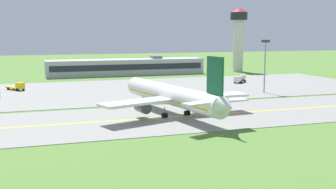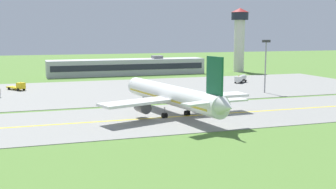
{
  "view_description": "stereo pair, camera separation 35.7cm",
  "coord_description": "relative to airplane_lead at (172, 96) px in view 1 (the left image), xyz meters",
  "views": [
    {
      "loc": [
        -24.88,
        -77.68,
        16.76
      ],
      "look_at": [
        2.34,
        4.12,
        4.0
      ],
      "focal_mm": 45.07,
      "sensor_mm": 36.0,
      "label": 1
    },
    {
      "loc": [
        -24.54,
        -77.79,
        16.76
      ],
      "look_at": [
        2.34,
        4.12,
        4.0
      ],
      "focal_mm": 45.07,
      "sensor_mm": 36.0,
      "label": 2
    }
  ],
  "objects": [
    {
      "name": "ground_plane",
      "position": [
        -2.44,
        -1.64,
        -4.13
      ],
      "size": [
        500.0,
        500.0,
        0.0
      ],
      "primitive_type": "plane",
      "color": "#517A33"
    },
    {
      "name": "taxiway_strip",
      "position": [
        -2.44,
        -1.64,
        -4.08
      ],
      "size": [
        240.0,
        28.0,
        0.1
      ],
      "primitive_type": "cube",
      "color": "gray",
      "rests_on": "ground"
    },
    {
      "name": "apron_pad",
      "position": [
        7.56,
        40.36,
        -4.08
      ],
      "size": [
        140.0,
        52.0,
        0.1
      ],
      "primitive_type": "cube",
      "color": "gray",
      "rests_on": "ground"
    },
    {
      "name": "taxiway_centreline",
      "position": [
        -2.44,
        -1.64,
        -4.03
      ],
      "size": [
        220.0,
        0.6,
        0.01
      ],
      "primitive_type": "cube",
      "color": "yellow",
      "rests_on": "taxiway_strip"
    },
    {
      "name": "airplane_lead",
      "position": [
        0.0,
        0.0,
        0.0
      ],
      "size": [
        32.18,
        39.46,
        12.7
      ],
      "color": "white",
      "rests_on": "ground"
    },
    {
      "name": "service_truck_fuel",
      "position": [
        -30.51,
        49.07,
        -2.95
      ],
      "size": [
        5.55,
        6.31,
        2.59
      ],
      "color": "yellow",
      "rests_on": "ground"
    },
    {
      "name": "service_truck_catering",
      "position": [
        39.57,
        45.56,
        -2.6
      ],
      "size": [
        5.91,
        5.43,
        2.65
      ],
      "color": "silver",
      "rests_on": "ground"
    },
    {
      "name": "terminal_building",
      "position": [
        9.7,
        84.08,
        -1.0
      ],
      "size": [
        62.08,
        10.15,
        7.43
      ],
      "color": "#B2B2B7",
      "rests_on": "ground"
    },
    {
      "name": "control_tower",
      "position": [
        58.25,
        82.82,
        12.07
      ],
      "size": [
        7.6,
        7.6,
        26.89
      ],
      "color": "silver",
      "rests_on": "ground"
    },
    {
      "name": "apron_light_mast",
      "position": [
        34.86,
        22.59,
        5.19
      ],
      "size": [
        2.4,
        0.5,
        14.7
      ],
      "color": "gray",
      "rests_on": "ground"
    }
  ]
}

